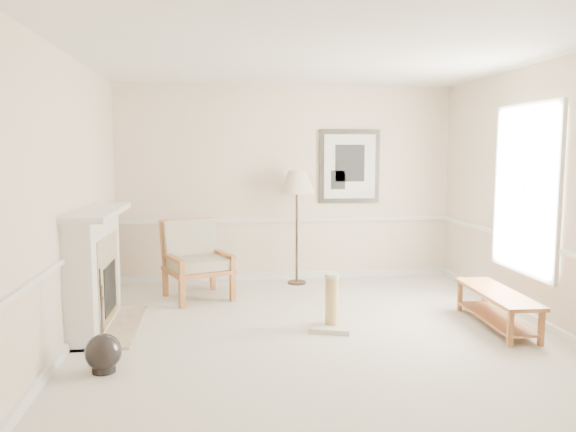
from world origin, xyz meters
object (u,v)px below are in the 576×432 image
object	(u,v)px
floor_vase	(103,353)
armchair	(195,256)
floor_lamp	(297,185)
scratching_post	(332,312)
bench	(497,303)

from	to	relation	value
floor_vase	armchair	distance (m)	2.63
floor_lamp	scratching_post	world-z (taller)	floor_lamp
floor_lamp	bench	bearing A→B (deg)	-50.19
floor_vase	bench	distance (m)	4.12
armchair	floor_lamp	distance (m)	1.79
floor_lamp	bench	xyz separation A→B (m)	(1.91, -2.29, -1.18)
bench	scratching_post	size ratio (longest dim) A/B	2.30
floor_lamp	scratching_post	distance (m)	2.48
armchair	floor_lamp	xyz separation A→B (m)	(1.44, 0.57, 0.89)
bench	floor_vase	bearing A→B (deg)	-168.89
scratching_post	bench	bearing A→B (deg)	-4.48
floor_vase	armchair	xyz separation A→B (m)	(0.70, 2.51, 0.38)
floor_lamp	floor_vase	bearing A→B (deg)	-124.75
floor_vase	floor_lamp	bearing A→B (deg)	55.25
bench	floor_lamp	bearing A→B (deg)	129.81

